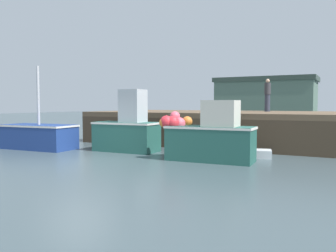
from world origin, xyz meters
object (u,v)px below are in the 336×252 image
rowboat (250,153)px  fishing_boat_near_left (39,136)px  fishing_boat_near_right (128,130)px  dockworker (267,95)px  fishing_boat_mid (209,136)px

rowboat → fishing_boat_near_left: bearing=-168.5°
fishing_boat_near_right → dockworker: 8.47m
fishing_boat_near_left → fishing_boat_mid: (8.23, 0.36, 0.30)m
fishing_boat_mid → dockworker: bearing=86.6°
fishing_boat_near_left → rowboat: (9.34, 1.90, -0.46)m
fishing_boat_near_left → fishing_boat_near_right: size_ratio=1.33×
fishing_boat_mid → dockworker: size_ratio=1.93×
fishing_boat_near_left → fishing_boat_mid: 8.25m
dockworker → fishing_boat_mid: bearing=-93.4°
fishing_boat_near_left → fishing_boat_mid: bearing=2.5°
fishing_boat_near_right → fishing_boat_mid: size_ratio=0.84×
fishing_boat_near_right → rowboat: 5.32m
fishing_boat_near_right → fishing_boat_near_left: bearing=-164.1°
fishing_boat_near_right → fishing_boat_mid: 4.18m
fishing_boat_mid → dockworker: 7.94m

